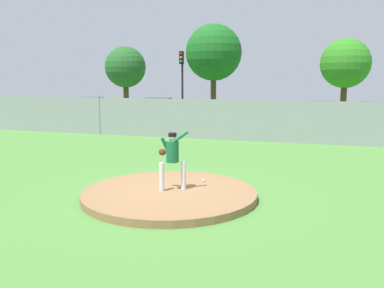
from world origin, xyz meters
The scene contains 15 objects.
ground_plane centered at (0.00, 6.00, 0.00)m, with size 80.00×80.00×0.00m, color #4C8438.
asphalt_strip centered at (0.00, 14.50, 0.00)m, with size 44.00×7.00×0.01m, color #2B2B2D.
pitchers_mound centered at (0.00, 0.00, 0.09)m, with size 4.47×4.47×0.18m, color olive.
pitcher_youth centered at (0.05, 0.08, 1.10)m, with size 0.81×0.44×1.55m.
baseball centered at (0.58, 1.13, 0.22)m, with size 0.07×0.07×0.07m, color white.
chainlink_fence centered at (0.00, 10.00, 1.00)m, with size 38.68×0.07×2.09m.
parked_car_silver centered at (6.56, 14.36, 0.81)m, with size 2.03×4.44×1.71m.
parked_car_slate centered at (-6.56, 14.82, 0.83)m, with size 1.92×4.61×1.74m.
parked_car_navy centered at (3.62, 14.70, 0.81)m, with size 2.23×4.61×1.69m.
parked_car_teal centered at (-11.50, 14.65, 0.81)m, with size 2.03×4.40×1.71m.
traffic_cone_orange centered at (-3.43, 13.94, 0.26)m, with size 0.40×0.40×0.55m.
traffic_light_near centered at (-5.87, 18.43, 3.35)m, with size 0.28×0.46×4.90m.
tree_slender_far centered at (-13.12, 24.11, 3.95)m, with size 3.65×3.65×5.81m.
tree_bushy_near centered at (-5.02, 24.24, 5.10)m, with size 4.69×4.69×7.48m.
tree_tall_centre centered at (5.39, 24.57, 4.12)m, with size 3.81×3.81×6.05m.
Camera 1 is at (3.55, -9.49, 3.05)m, focal length 38.09 mm.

